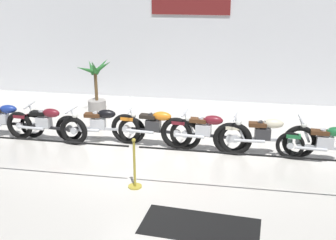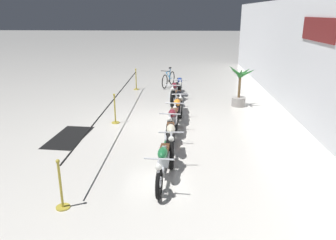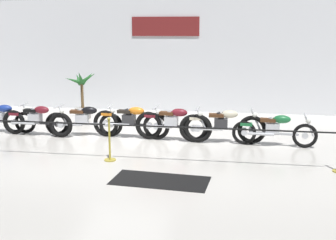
% 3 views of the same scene
% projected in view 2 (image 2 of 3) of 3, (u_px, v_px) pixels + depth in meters
% --- Properties ---
extents(ground_plane, '(120.00, 120.00, 0.00)m').
position_uv_depth(ground_plane, '(157.00, 123.00, 11.49)').
color(ground_plane, silver).
extents(back_wall, '(28.00, 0.29, 4.20)m').
position_uv_depth(back_wall, '(313.00, 64.00, 10.60)').
color(back_wall, white).
rests_on(back_wall, ground).
extents(motorcycle_blue_0, '(2.25, 0.62, 0.91)m').
position_uv_depth(motorcycle_blue_0, '(179.00, 86.00, 15.10)').
color(motorcycle_blue_0, black).
rests_on(motorcycle_blue_0, ground).
extents(motorcycle_maroon_1, '(2.27, 0.62, 0.94)m').
position_uv_depth(motorcycle_maroon_1, '(175.00, 92.00, 13.89)').
color(motorcycle_maroon_1, black).
rests_on(motorcycle_maroon_1, ground).
extents(motorcycle_black_2, '(2.31, 0.62, 0.93)m').
position_uv_depth(motorcycle_black_2, '(179.00, 100.00, 12.58)').
color(motorcycle_black_2, black).
rests_on(motorcycle_black_2, ground).
extents(motorcycle_orange_3, '(2.31, 0.62, 0.97)m').
position_uv_depth(motorcycle_orange_3, '(177.00, 110.00, 11.23)').
color(motorcycle_orange_3, black).
rests_on(motorcycle_orange_3, ground).
extents(motorcycle_maroon_4, '(2.22, 0.62, 0.98)m').
position_uv_depth(motorcycle_maroon_4, '(173.00, 122.00, 10.05)').
color(motorcycle_maroon_4, black).
rests_on(motorcycle_maroon_4, ground).
extents(motorcycle_cream_5, '(2.39, 0.62, 0.97)m').
position_uv_depth(motorcycle_cream_5, '(171.00, 138.00, 8.74)').
color(motorcycle_cream_5, black).
rests_on(motorcycle_cream_5, ground).
extents(motorcycle_green_6, '(2.24, 0.62, 0.91)m').
position_uv_depth(motorcycle_green_6, '(163.00, 162.00, 7.44)').
color(motorcycle_green_6, black).
rests_on(motorcycle_green_6, ground).
extents(bicycle, '(1.65, 0.68, 0.96)m').
position_uv_depth(bicycle, '(168.00, 79.00, 16.98)').
color(bicycle, black).
rests_on(bicycle, ground).
extents(potted_palm_left_of_row, '(1.09, 1.11, 1.75)m').
position_uv_depth(potted_palm_left_of_row, '(239.00, 89.00, 13.29)').
color(potted_palm_left_of_row, gray).
rests_on(potted_palm_left_of_row, ground).
extents(stanchion_far_left, '(10.51, 0.28, 1.05)m').
position_uv_depth(stanchion_far_left, '(122.00, 93.00, 12.58)').
color(stanchion_far_left, gold).
rests_on(stanchion_far_left, ground).
extents(stanchion_mid_left, '(0.28, 0.28, 1.05)m').
position_uv_depth(stanchion_mid_left, '(115.00, 113.00, 11.35)').
color(stanchion_mid_left, gold).
rests_on(stanchion_mid_left, ground).
extents(stanchion_mid_right, '(0.28, 0.28, 1.05)m').
position_uv_depth(stanchion_mid_right, '(61.00, 192.00, 6.38)').
color(stanchion_mid_right, gold).
rests_on(stanchion_mid_right, ground).
extents(floor_banner, '(2.08, 1.12, 0.01)m').
position_uv_depth(floor_banner, '(69.00, 137.00, 10.15)').
color(floor_banner, black).
rests_on(floor_banner, ground).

